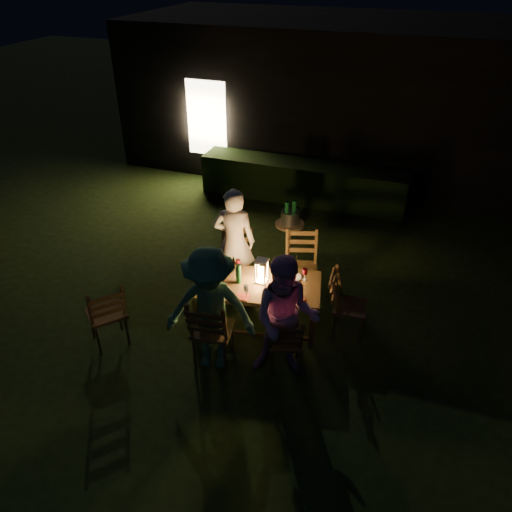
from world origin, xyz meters
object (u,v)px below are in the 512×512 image
(chair_near_left, at_px, (213,341))
(dining_table, at_px, (257,288))
(bottle_table, at_px, (238,274))
(side_table, at_px, (290,227))
(person_opp_right, at_px, (286,319))
(chair_end, at_px, (347,315))
(person_house_side, at_px, (234,242))
(ice_bucket, at_px, (290,217))
(bottle_bucket_a, at_px, (287,215))
(chair_spare, at_px, (109,324))
(chair_far_right, at_px, (300,278))
(person_opp_left, at_px, (210,311))
(chair_near_right, at_px, (285,350))
(bottle_bucket_b, at_px, (294,214))
(chair_far_left, at_px, (235,273))
(lantern, at_px, (261,272))

(chair_near_left, bearing_deg, dining_table, 64.57)
(bottle_table, bearing_deg, side_table, 85.50)
(chair_near_left, height_order, person_opp_right, person_opp_right)
(dining_table, xyz_separation_m, chair_end, (1.20, 0.25, -0.33))
(person_house_side, distance_m, ice_bucket, 1.27)
(dining_table, distance_m, bottle_bucket_a, 1.85)
(chair_spare, bearing_deg, chair_far_right, -6.87)
(dining_table, xyz_separation_m, person_opp_left, (-0.27, -0.89, 0.21))
(side_table, bearing_deg, person_opp_left, -93.71)
(dining_table, xyz_separation_m, ice_bucket, (-0.09, 1.87, 0.13))
(chair_near_right, relative_size, bottle_bucket_b, 2.83)
(chair_far_left, distance_m, lantern, 1.03)
(chair_spare, bearing_deg, lantern, -17.57)
(dining_table, xyz_separation_m, person_house_side, (-0.61, 0.71, 0.21))
(dining_table, height_order, chair_far_right, chair_far_right)
(ice_bucket, bearing_deg, chair_end, -51.29)
(person_house_side, relative_size, side_table, 2.59)
(person_opp_left, bearing_deg, lantern, 60.11)
(person_house_side, distance_m, person_opp_right, 1.87)
(dining_table, distance_m, bottle_bucket_b, 1.92)
(chair_near_right, xyz_separation_m, chair_spare, (-2.32, -0.33, 0.04))
(chair_far_right, distance_m, person_opp_left, 1.95)
(chair_end, relative_size, person_opp_left, 0.58)
(person_opp_left, xyz_separation_m, bottle_bucket_b, (0.23, 2.81, -0.04))
(chair_end, relative_size, bottle_bucket_b, 3.09)
(bottle_table, bearing_deg, bottle_bucket_a, 86.92)
(person_opp_right, bearing_deg, bottle_bucket_b, 92.15)
(dining_table, xyz_separation_m, chair_spare, (-1.72, -0.99, -0.32))
(chair_near_right, bearing_deg, ice_bucket, 87.23)
(chair_near_right, relative_size, person_house_side, 0.54)
(chair_spare, height_order, ice_bucket, chair_spare)
(bottle_bucket_a, bearing_deg, side_table, 38.66)
(dining_table, bearing_deg, chair_end, 0.12)
(chair_far_right, bearing_deg, ice_bucket, -82.49)
(person_house_side, bearing_deg, lantern, 123.00)
(person_opp_right, bearing_deg, bottle_bucket_a, 94.67)
(dining_table, relative_size, person_house_side, 1.08)
(chair_far_right, relative_size, ice_bucket, 3.52)
(ice_bucket, distance_m, bottle_bucket_b, 0.08)
(person_house_side, bearing_deg, person_opp_left, 90.00)
(lantern, distance_m, bottle_bucket_a, 1.78)
(person_opp_left, xyz_separation_m, bottle_bucket_a, (0.13, 2.73, -0.04))
(lantern, relative_size, bottle_bucket_b, 1.09)
(chair_end, xyz_separation_m, lantern, (-1.16, -0.19, 0.56))
(chair_far_left, relative_size, ice_bucket, 3.43)
(bottle_table, bearing_deg, person_house_side, 115.51)
(dining_table, relative_size, bottle_bucket_b, 5.69)
(chair_far_left, bearing_deg, lantern, 128.45)
(chair_far_left, height_order, chair_end, chair_far_left)
(chair_spare, bearing_deg, side_table, 12.00)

